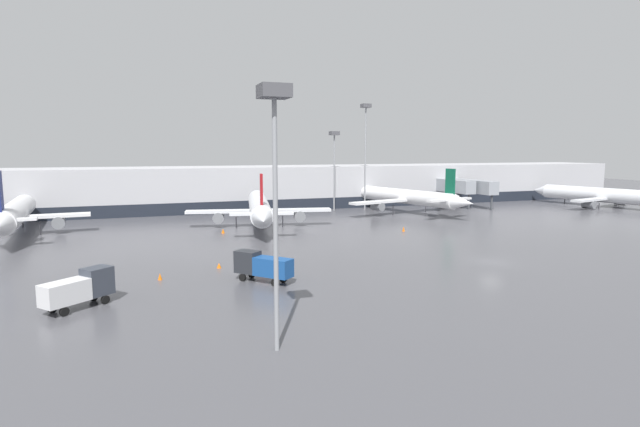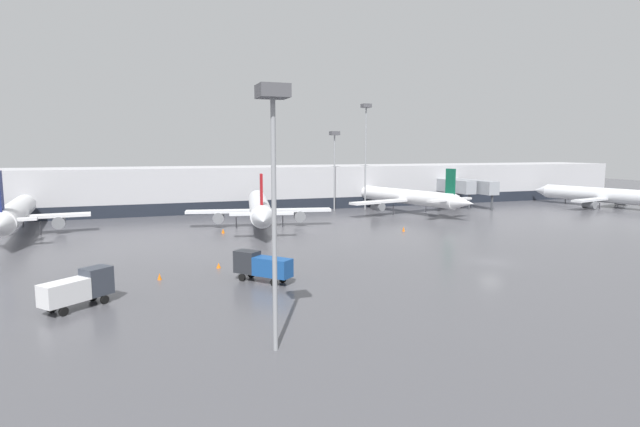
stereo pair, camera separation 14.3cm
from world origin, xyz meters
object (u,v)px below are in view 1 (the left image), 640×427
apron_light_mast_0 (366,129)px  apron_light_mast_1 (334,147)px  parked_jet_0 (408,197)px  parked_jet_3 (606,196)px  service_truck_0 (262,265)px  service_truck_1 (80,288)px  traffic_cone_4 (160,276)px  traffic_cone_3 (219,265)px  parked_jet_1 (259,207)px  apron_light_mast_2 (275,140)px  parked_jet_2 (14,214)px  traffic_cone_0 (404,229)px  traffic_cone_1 (223,231)px

apron_light_mast_0 → apron_light_mast_1: bearing=176.6°
parked_jet_0 → parked_jet_3: size_ratio=0.92×
service_truck_0 → service_truck_1: size_ratio=1.01×
service_truck_1 → apron_light_mast_0: (49.97, 53.29, 15.34)m
parked_jet_3 → service_truck_0: parked_jet_3 is taller
traffic_cone_4 → apron_light_mast_0: 65.81m
traffic_cone_3 → apron_light_mast_0: size_ratio=0.03×
parked_jet_1 → apron_light_mast_1: bearing=-38.4°
traffic_cone_3 → apron_light_mast_1: apron_light_mast_1 is taller
service_truck_0 → traffic_cone_4: service_truck_0 is taller
parked_jet_0 → traffic_cone_3: bearing=114.4°
apron_light_mast_1 → apron_light_mast_2: apron_light_mast_1 is taller
traffic_cone_3 → service_truck_1: bearing=-141.6°
parked_jet_1 → parked_jet_3: 78.09m
apron_light_mast_1 → service_truck_1: bearing=-128.7°
parked_jet_3 → apron_light_mast_2: (-88.78, -51.87, 10.49)m
parked_jet_2 → traffic_cone_0: 57.92m
traffic_cone_0 → service_truck_0: bearing=-141.8°
parked_jet_2 → parked_jet_0: bearing=-91.8°
parked_jet_2 → service_truck_1: 42.40m
parked_jet_1 → apron_light_mast_2: (-10.70, -50.49, 9.85)m
parked_jet_1 → apron_light_mast_2: 52.54m
parked_jet_2 → traffic_cone_3: 39.60m
parked_jet_3 → traffic_cone_3: size_ratio=62.71×
service_truck_1 → traffic_cone_3: size_ratio=9.84×
traffic_cone_4 → apron_light_mast_0: apron_light_mast_0 is taller
traffic_cone_0 → apron_light_mast_2: bearing=-128.8°
parked_jet_3 → traffic_cone_3: 93.28m
traffic_cone_0 → apron_light_mast_0: apron_light_mast_0 is taller
parked_jet_0 → traffic_cone_1: size_ratio=45.19×
service_truck_0 → traffic_cone_3: (-3.05, 7.07, -1.34)m
traffic_cone_3 → traffic_cone_4: traffic_cone_4 is taller
apron_light_mast_2 → service_truck_1: bearing=132.7°
traffic_cone_0 → traffic_cone_1: (-26.61, 7.83, -0.03)m
parked_jet_2 → traffic_cone_3: bearing=-145.5°
service_truck_1 → traffic_cone_1: (16.51, 32.41, -1.30)m
parked_jet_0 → apron_light_mast_2: 72.08m
apron_light_mast_2 → parked_jet_3: bearing=30.3°
traffic_cone_4 → apron_light_mast_0: (43.64, 46.36, 16.66)m
service_truck_0 → service_truck_1: 15.77m
service_truck_1 → traffic_cone_3: (12.47, 9.89, -1.37)m
parked_jet_3 → apron_light_mast_1: apron_light_mast_1 is taller
traffic_cone_4 → apron_light_mast_1: bearing=51.8°
service_truck_0 → traffic_cone_0: service_truck_0 is taller
service_truck_1 → apron_light_mast_0: apron_light_mast_0 is taller
parked_jet_0 → traffic_cone_4: (-48.64, -36.91, -2.93)m
parked_jet_0 → parked_jet_2: bearing=78.6°
traffic_cone_0 → parked_jet_0: bearing=58.4°
parked_jet_1 → service_truck_1: bearing=159.3°
parked_jet_3 → service_truck_1: bearing=97.2°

